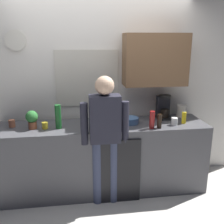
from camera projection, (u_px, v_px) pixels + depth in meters
The scene contains 16 objects.
ground_plane at pixel (106, 201), 3.28m from camera, with size 8.00×8.00×0.00m, color silver.
kitchen_counter at pixel (103, 157), 3.44m from camera, with size 2.72×0.64×0.93m, color #4C4C51.
dishwasher_panel at pixel (118, 172), 3.16m from camera, with size 0.56×0.02×0.84m, color black.
back_wall_assembly at pixel (106, 86), 3.59m from camera, with size 4.32×0.42×2.60m.
coffee_maker at pixel (164, 108), 3.55m from camera, with size 0.20×0.20×0.33m.
bottle_green_wine at pixel (58, 117), 3.14m from camera, with size 0.07×0.07×0.30m, color #195923.
bottle_dark_sauce at pixel (159, 121), 3.16m from camera, with size 0.06×0.06×0.18m, color black.
bottle_red_vinegar at pixel (152, 120), 3.15m from camera, with size 0.06×0.06×0.22m, color maroon.
cup_white_mug at pixel (174, 121), 3.29m from camera, with size 0.08×0.08×0.10m, color white.
cup_terracotta_mug at pixel (12, 123), 3.22m from camera, with size 0.08×0.08×0.09m, color #B26647.
cup_yellow_cup at pixel (45, 125), 3.15m from camera, with size 0.07×0.07×0.09m, color yellow.
mixing_bowl at pixel (130, 120), 3.35m from camera, with size 0.22×0.22×0.08m, color #4C72A5.
potted_plant at pixel (32, 118), 3.13m from camera, with size 0.15×0.15×0.23m.
dish_soap at pixel (184, 117), 3.35m from camera, with size 0.06×0.06×0.18m.
storage_canister at pixel (182, 111), 3.64m from camera, with size 0.14×0.14×0.17m, color silver.
person_at_sink at pixel (105, 131), 3.02m from camera, with size 0.57×0.22×1.60m.
Camera 1 is at (-0.31, -2.83, 2.00)m, focal length 41.14 mm.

